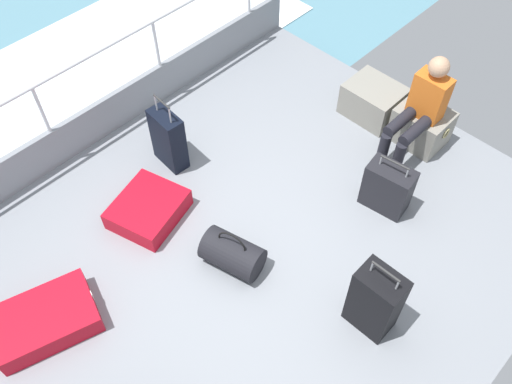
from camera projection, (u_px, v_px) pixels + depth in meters
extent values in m
cube|color=gray|center=(259.00, 245.00, 5.07)|extent=(4.40, 5.20, 0.06)
cube|color=gray|center=(112.00, 112.00, 5.80)|extent=(0.06, 5.20, 0.45)
cylinder|color=silver|center=(48.00, 127.00, 5.28)|extent=(0.04, 0.04, 1.00)
cylinder|color=silver|center=(159.00, 61.00, 5.89)|extent=(0.04, 0.04, 1.00)
cylinder|color=silver|center=(249.00, 8.00, 6.51)|extent=(0.04, 0.04, 1.00)
cylinder|color=silver|center=(96.00, 53.00, 5.19)|extent=(0.04, 4.16, 0.04)
cube|color=white|center=(53.00, 90.00, 6.86)|extent=(2.40, 7.28, 0.01)
cube|color=gray|center=(373.00, 101.00, 5.96)|extent=(0.59, 0.48, 0.38)
torus|color=tan|center=(352.00, 82.00, 6.03)|extent=(0.02, 0.12, 0.12)
torus|color=tan|center=(398.00, 109.00, 5.77)|extent=(0.02, 0.12, 0.12)
cube|color=gray|center=(421.00, 126.00, 5.71)|extent=(0.53, 0.43, 0.41)
torus|color=tan|center=(401.00, 107.00, 5.76)|extent=(0.02, 0.12, 0.12)
torus|color=tan|center=(446.00, 134.00, 5.52)|extent=(0.02, 0.12, 0.12)
cube|color=orange|center=(429.00, 96.00, 5.34)|extent=(0.34, 0.20, 0.48)
sphere|color=tan|center=(439.00, 67.00, 5.05)|extent=(0.20, 0.20, 0.20)
cylinder|color=black|center=(415.00, 131.00, 5.32)|extent=(0.12, 0.40, 0.12)
cylinder|color=black|center=(398.00, 159.00, 5.42)|extent=(0.11, 0.11, 0.41)
cylinder|color=black|center=(400.00, 122.00, 5.40)|extent=(0.12, 0.40, 0.12)
cylinder|color=black|center=(383.00, 149.00, 5.50)|extent=(0.11, 0.11, 0.41)
cube|color=black|center=(375.00, 301.00, 4.31)|extent=(0.38, 0.26, 0.70)
cylinder|color=#A5A8AD|center=(372.00, 266.00, 4.04)|extent=(0.02, 0.02, 0.11)
cylinder|color=#A5A8AD|center=(397.00, 285.00, 3.94)|extent=(0.02, 0.02, 0.11)
cylinder|color=#2D2D2D|center=(386.00, 272.00, 3.94)|extent=(0.25, 0.02, 0.02)
cube|color=silver|center=(387.00, 286.00, 4.31)|extent=(0.05, 0.01, 0.08)
cube|color=black|center=(387.00, 188.00, 5.13)|extent=(0.47, 0.30, 0.51)
cylinder|color=#A5A8AD|center=(381.00, 160.00, 4.93)|extent=(0.02, 0.02, 0.11)
cylinder|color=#A5A8AD|center=(407.00, 173.00, 4.84)|extent=(0.02, 0.02, 0.11)
cylinder|color=#2D2D2D|center=(395.00, 163.00, 4.84)|extent=(0.28, 0.06, 0.02)
cube|color=silver|center=(396.00, 172.00, 5.11)|extent=(0.05, 0.01, 0.08)
cube|color=#B70C1E|center=(45.00, 320.00, 4.47)|extent=(0.76, 0.94, 0.20)
cube|color=white|center=(92.00, 295.00, 4.55)|extent=(0.05, 0.02, 0.08)
cube|color=#B70C1E|center=(148.00, 209.00, 5.16)|extent=(0.73, 0.79, 0.20)
cube|color=silver|center=(168.00, 183.00, 5.32)|extent=(0.05, 0.02, 0.08)
cube|color=black|center=(168.00, 139.00, 5.43)|extent=(0.39, 0.21, 0.64)
cylinder|color=#A5A8AD|center=(156.00, 103.00, 5.15)|extent=(0.02, 0.02, 0.18)
cylinder|color=#A5A8AD|center=(170.00, 115.00, 5.05)|extent=(0.02, 0.02, 0.18)
cylinder|color=#2D2D2D|center=(161.00, 102.00, 5.03)|extent=(0.25, 0.04, 0.02)
cube|color=silver|center=(176.00, 130.00, 5.41)|extent=(0.05, 0.01, 0.08)
cylinder|color=black|center=(233.00, 254.00, 4.79)|extent=(0.59, 0.44, 0.32)
torus|color=black|center=(232.00, 243.00, 4.66)|extent=(0.27, 0.08, 0.27)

